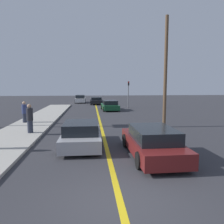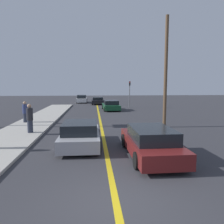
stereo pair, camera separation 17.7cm
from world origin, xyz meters
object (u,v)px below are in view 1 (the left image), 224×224
(car_oncoming_far, at_px, (80,99))
(car_ahead_center, at_px, (81,135))
(utility_pole, at_px, (165,73))
(car_far_distant, at_px, (110,105))
(car_parked_left_lot, at_px, (96,101))
(traffic_light, at_px, (128,92))
(car_near_right_lane, at_px, (152,142))
(pedestrian_mid_group, at_px, (30,119))
(pedestrian_far_standing, at_px, (24,112))

(car_oncoming_far, bearing_deg, car_ahead_center, -88.61)
(utility_pole, bearing_deg, car_far_distant, 105.13)
(car_oncoming_far, bearing_deg, car_parked_left_lot, -52.85)
(traffic_light, height_order, utility_pole, utility_pole)
(car_far_distant, xyz_separation_m, traffic_light, (2.71, 2.37, 1.65))
(car_near_right_lane, relative_size, traffic_light, 1.32)
(car_ahead_center, relative_size, traffic_light, 1.13)
(utility_pole, bearing_deg, car_ahead_center, -141.88)
(car_far_distant, distance_m, traffic_light, 3.96)
(car_far_distant, relative_size, pedestrian_mid_group, 2.40)
(car_far_distant, relative_size, car_oncoming_far, 0.96)
(car_ahead_center, bearing_deg, traffic_light, 73.10)
(car_near_right_lane, xyz_separation_m, car_oncoming_far, (-4.51, 29.97, 0.02))
(car_ahead_center, xyz_separation_m, car_far_distant, (2.85, 15.93, -0.02))
(traffic_light, bearing_deg, pedestrian_far_standing, -132.39)
(car_near_right_lane, height_order, pedestrian_far_standing, pedestrian_far_standing)
(car_ahead_center, bearing_deg, utility_pole, 38.12)
(car_near_right_lane, height_order, car_ahead_center, car_near_right_lane)
(car_oncoming_far, height_order, utility_pole, utility_pole)
(car_parked_left_lot, height_order, pedestrian_mid_group, pedestrian_mid_group)
(car_far_distant, xyz_separation_m, pedestrian_far_standing, (-7.65, -8.98, 0.38))
(car_parked_left_lot, bearing_deg, car_ahead_center, -93.58)
(car_near_right_lane, distance_m, car_oncoming_far, 30.30)
(car_near_right_lane, height_order, utility_pole, utility_pole)
(car_far_distant, xyz_separation_m, car_parked_left_lot, (-1.47, 8.74, -0.01))
(car_ahead_center, height_order, car_parked_left_lot, car_ahead_center)
(car_ahead_center, height_order, traffic_light, traffic_light)
(car_far_distant, height_order, utility_pole, utility_pole)
(car_far_distant, distance_m, utility_pole, 12.19)
(car_near_right_lane, height_order, car_parked_left_lot, car_near_right_lane)
(traffic_light, relative_size, utility_pole, 0.45)
(traffic_light, xyz_separation_m, utility_pole, (0.35, -13.67, 1.76))
(car_far_distant, xyz_separation_m, car_oncoming_far, (-4.22, 12.20, 0.05))
(car_far_distant, bearing_deg, pedestrian_far_standing, -132.75)
(car_far_distant, distance_m, pedestrian_mid_group, 14.37)
(car_ahead_center, bearing_deg, car_near_right_lane, -30.22)
(car_oncoming_far, xyz_separation_m, pedestrian_mid_group, (-1.94, -25.18, 0.39))
(utility_pole, bearing_deg, car_parked_left_lot, 102.71)
(pedestrian_mid_group, distance_m, traffic_light, 17.76)
(car_near_right_lane, relative_size, car_oncoming_far, 1.05)
(pedestrian_far_standing, bearing_deg, utility_pole, -12.23)
(car_oncoming_far, xyz_separation_m, utility_pole, (7.27, -23.50, 3.35))
(car_far_distant, bearing_deg, car_ahead_center, -102.48)
(car_far_distant, height_order, car_parked_left_lot, car_far_distant)
(pedestrian_mid_group, distance_m, pedestrian_far_standing, 4.27)
(car_far_distant, relative_size, utility_pole, 0.54)
(utility_pole, bearing_deg, car_oncoming_far, 107.20)
(car_oncoming_far, relative_size, pedestrian_far_standing, 2.69)
(car_far_distant, bearing_deg, utility_pole, -77.20)
(car_near_right_lane, bearing_deg, car_far_distant, 89.99)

